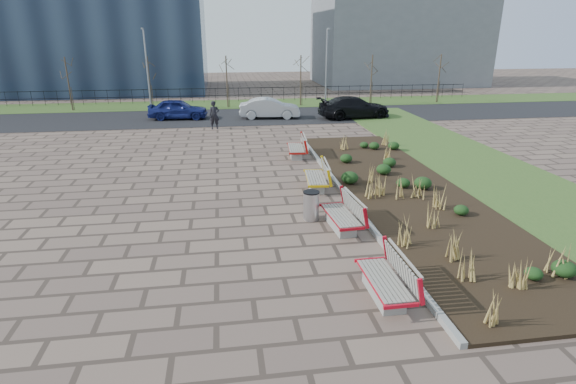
{
  "coord_description": "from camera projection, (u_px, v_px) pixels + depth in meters",
  "views": [
    {
      "loc": [
        -0.5,
        -10.59,
        5.82
      ],
      "look_at": [
        1.5,
        3.0,
        0.9
      ],
      "focal_mm": 28.0,
      "sensor_mm": 36.0,
      "label": 1
    }
  ],
  "objects": [
    {
      "name": "litter_bin",
      "position": [
        311.0,
        206.0,
        14.61
      ],
      "size": [
        0.52,
        0.52,
        0.94
      ],
      "primitive_type": "cylinder",
      "color": "#B2B2B7",
      "rests_on": "ground"
    },
    {
      "name": "tree_b",
      "position": [
        150.0,
        83.0,
        35.07
      ],
      "size": [
        1.4,
        1.4,
        4.0
      ],
      "primitive_type": null,
      "color": "#4C3D2D",
      "rests_on": "grass_verge_far"
    },
    {
      "name": "planting_curb",
      "position": [
        343.0,
        192.0,
        17.06
      ],
      "size": [
        0.16,
        18.0,
        0.15
      ],
      "primitive_type": "cube",
      "color": "gray",
      "rests_on": "ground"
    },
    {
      "name": "pedestrian",
      "position": [
        214.0,
        115.0,
        28.18
      ],
      "size": [
        0.68,
        0.48,
        1.75
      ],
      "primitive_type": "imported",
      "rotation": [
        0.0,
        0.0,
        0.1
      ],
      "color": "black",
      "rests_on": "ground"
    },
    {
      "name": "tree_f",
      "position": [
        439.0,
        78.0,
        38.35
      ],
      "size": [
        1.4,
        1.4,
        4.0
      ],
      "primitive_type": null,
      "color": "#4C3D2D",
      "rests_on": "grass_verge_far"
    },
    {
      "name": "tree_e",
      "position": [
        371.0,
        80.0,
        37.53
      ],
      "size": [
        1.4,
        1.4,
        4.0
      ],
      "primitive_type": null,
      "color": "#4C3D2D",
      "rests_on": "grass_verge_far"
    },
    {
      "name": "lamp_west",
      "position": [
        147.0,
        70.0,
        34.27
      ],
      "size": [
        0.24,
        0.6,
        6.0
      ],
      "primitive_type": null,
      "color": "gray",
      "rests_on": "grass_verge_far"
    },
    {
      "name": "bench_a",
      "position": [
        384.0,
        278.0,
        10.29
      ],
      "size": [
        0.92,
        2.11,
        1.0
      ],
      "primitive_type": null,
      "rotation": [
        0.0,
        0.0,
        0.01
      ],
      "color": "red",
      "rests_on": "ground"
    },
    {
      "name": "railing_fence",
      "position": [
        227.0,
        95.0,
        39.16
      ],
      "size": [
        44.0,
        0.1,
        1.2
      ],
      "primitive_type": null,
      "color": "black",
      "rests_on": "grass_verge_far"
    },
    {
      "name": "car_blue",
      "position": [
        178.0,
        109.0,
        31.39
      ],
      "size": [
        4.16,
        1.89,
        1.38
      ],
      "primitive_type": "imported",
      "rotation": [
        0.0,
        0.0,
        1.51
      ],
      "color": "navy",
      "rests_on": "road"
    },
    {
      "name": "tree_c",
      "position": [
        227.0,
        82.0,
        35.89
      ],
      "size": [
        1.4,
        1.4,
        4.0
      ],
      "primitive_type": null,
      "color": "#4C3D2D",
      "rests_on": "grass_verge_far"
    },
    {
      "name": "building_grey",
      "position": [
        397.0,
        39.0,
        52.07
      ],
      "size": [
        18.0,
        12.0,
        10.0
      ],
      "primitive_type": "cube",
      "color": "slate",
      "rests_on": "ground"
    },
    {
      "name": "lamp_east",
      "position": [
        326.0,
        68.0,
        36.18
      ],
      "size": [
        0.24,
        0.6,
        6.0
      ],
      "primitive_type": null,
      "color": "gray",
      "rests_on": "grass_verge_far"
    },
    {
      "name": "bench_d",
      "position": [
        296.0,
        147.0,
        21.99
      ],
      "size": [
        1.09,
        2.17,
        1.0
      ],
      "primitive_type": null,
      "rotation": [
        0.0,
        0.0,
        -0.09
      ],
      "color": "#AC100B",
      "rests_on": "ground"
    },
    {
      "name": "grass_verge_far",
      "position": [
        228.0,
        104.0,
        37.97
      ],
      "size": [
        80.0,
        5.0,
        0.04
      ],
      "primitive_type": "cube",
      "color": "#33511E",
      "rests_on": "ground"
    },
    {
      "name": "tree_a",
      "position": [
        69.0,
        84.0,
        34.25
      ],
      "size": [
        1.4,
        1.4,
        4.0
      ],
      "primitive_type": null,
      "color": "#4C3D2D",
      "rests_on": "grass_verge_far"
    },
    {
      "name": "planting_bed",
      "position": [
        402.0,
        189.0,
        17.39
      ],
      "size": [
        4.5,
        18.0,
        0.1
      ],
      "primitive_type": "cube",
      "color": "black",
      "rests_on": "ground"
    },
    {
      "name": "car_black",
      "position": [
        354.0,
        107.0,
        31.81
      ],
      "size": [
        5.35,
        2.69,
        1.49
      ],
      "primitive_type": "imported",
      "rotation": [
        0.0,
        0.0,
        1.69
      ],
      "color": "black",
      "rests_on": "road"
    },
    {
      "name": "bench_c",
      "position": [
        316.0,
        176.0,
        17.53
      ],
      "size": [
        1.1,
        2.18,
        1.0
      ],
      "primitive_type": null,
      "rotation": [
        0.0,
        0.0,
        -0.1
      ],
      "color": "gold",
      "rests_on": "ground"
    },
    {
      "name": "road",
      "position": [
        229.0,
        117.0,
        32.39
      ],
      "size": [
        80.0,
        7.0,
        0.02
      ],
      "primitive_type": "cube",
      "color": "black",
      "rests_on": "ground"
    },
    {
      "name": "ground",
      "position": [
        249.0,
        264.0,
        11.9
      ],
      "size": [
        120.0,
        120.0,
        0.0
      ],
      "primitive_type": "plane",
      "color": "brown",
      "rests_on": "ground"
    },
    {
      "name": "tree_d",
      "position": [
        301.0,
        81.0,
        36.71
      ],
      "size": [
        1.4,
        1.4,
        4.0
      ],
      "primitive_type": null,
      "color": "#4C3D2D",
      "rests_on": "grass_verge_far"
    },
    {
      "name": "bench_b",
      "position": [
        341.0,
        213.0,
        13.92
      ],
      "size": [
        1.05,
        2.16,
        1.0
      ],
      "primitive_type": null,
      "rotation": [
        0.0,
        0.0,
        0.07
      ],
      "color": "#AA0B18",
      "rests_on": "ground"
    },
    {
      "name": "grass_verge_near",
      "position": [
        514.0,
        184.0,
        18.05
      ],
      "size": [
        5.0,
        38.0,
        0.04
      ],
      "primitive_type": "cube",
      "color": "#33511E",
      "rests_on": "ground"
    },
    {
      "name": "car_silver",
      "position": [
        270.0,
        108.0,
        31.71
      ],
      "size": [
        4.37,
        1.91,
        1.4
      ],
      "primitive_type": "imported",
      "rotation": [
        0.0,
        0.0,
        1.47
      ],
      "color": "#A2A5A9",
      "rests_on": "road"
    }
  ]
}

